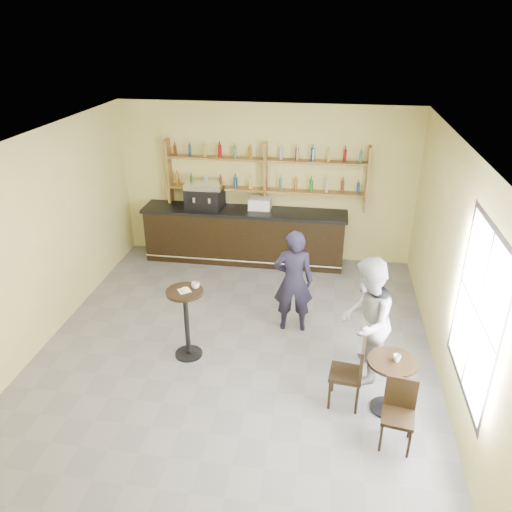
# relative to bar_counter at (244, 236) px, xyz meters

# --- Properties ---
(floor) EXTENTS (7.00, 7.00, 0.00)m
(floor) POSITION_rel_bar_counter_xyz_m (0.40, -3.15, -0.56)
(floor) COLOR slate
(floor) RESTS_ON ground
(ceiling) EXTENTS (7.00, 7.00, 0.00)m
(ceiling) POSITION_rel_bar_counter_xyz_m (0.40, -3.15, 2.64)
(ceiling) COLOR white
(ceiling) RESTS_ON wall_back
(wall_back) EXTENTS (7.00, 0.00, 7.00)m
(wall_back) POSITION_rel_bar_counter_xyz_m (0.40, 0.35, 1.04)
(wall_back) COLOR #DED37E
(wall_back) RESTS_ON floor
(wall_front) EXTENTS (7.00, 0.00, 7.00)m
(wall_front) POSITION_rel_bar_counter_xyz_m (0.40, -6.65, 1.04)
(wall_front) COLOR #DED37E
(wall_front) RESTS_ON floor
(wall_left) EXTENTS (0.00, 7.00, 7.00)m
(wall_left) POSITION_rel_bar_counter_xyz_m (-2.60, -3.15, 1.04)
(wall_left) COLOR #DED37E
(wall_left) RESTS_ON floor
(wall_right) EXTENTS (0.00, 7.00, 7.00)m
(wall_right) POSITION_rel_bar_counter_xyz_m (3.40, -3.15, 1.04)
(wall_right) COLOR #DED37E
(wall_right) RESTS_ON floor
(window_pane) EXTENTS (0.00, 2.00, 2.00)m
(window_pane) POSITION_rel_bar_counter_xyz_m (3.40, -4.35, 1.14)
(window_pane) COLOR white
(window_pane) RESTS_ON wall_right
(window_frame) EXTENTS (0.04, 1.70, 2.10)m
(window_frame) POSITION_rel_bar_counter_xyz_m (3.39, -4.35, 1.14)
(window_frame) COLOR black
(window_frame) RESTS_ON wall_right
(shelf_unit) EXTENTS (4.00, 0.26, 1.40)m
(shelf_unit) POSITION_rel_bar_counter_xyz_m (0.40, 0.22, 1.25)
(shelf_unit) COLOR brown
(shelf_unit) RESTS_ON wall_back
(liquor_bottles) EXTENTS (3.68, 0.10, 1.00)m
(liquor_bottles) POSITION_rel_bar_counter_xyz_m (0.40, 0.22, 1.42)
(liquor_bottles) COLOR #8C5919
(liquor_bottles) RESTS_ON shelf_unit
(bar_counter) EXTENTS (4.17, 0.81, 1.13)m
(bar_counter) POSITION_rel_bar_counter_xyz_m (0.00, 0.00, 0.00)
(bar_counter) COLOR black
(bar_counter) RESTS_ON floor
(espresso_machine) EXTENTS (0.79, 0.56, 0.53)m
(espresso_machine) POSITION_rel_bar_counter_xyz_m (-0.81, 0.00, 0.83)
(espresso_machine) COLOR black
(espresso_machine) RESTS_ON bar_counter
(pastry_case) EXTENTS (0.50, 0.42, 0.27)m
(pastry_case) POSITION_rel_bar_counter_xyz_m (0.33, 0.00, 0.70)
(pastry_case) COLOR silver
(pastry_case) RESTS_ON bar_counter
(pedestal_table) EXTENTS (0.68, 0.68, 1.12)m
(pedestal_table) POSITION_rel_bar_counter_xyz_m (-0.28, -3.38, -0.00)
(pedestal_table) COLOR black
(pedestal_table) RESTS_ON floor
(napkin) EXTENTS (0.23, 0.23, 0.00)m
(napkin) POSITION_rel_bar_counter_xyz_m (-0.28, -3.38, 0.56)
(napkin) COLOR white
(napkin) RESTS_ON pedestal_table
(donut) EXTENTS (0.14, 0.14, 0.04)m
(donut) POSITION_rel_bar_counter_xyz_m (-0.27, -3.39, 0.58)
(donut) COLOR gold
(donut) RESTS_ON napkin
(cup_pedestal) EXTENTS (0.13, 0.13, 0.09)m
(cup_pedestal) POSITION_rel_bar_counter_xyz_m (-0.14, -3.28, 0.60)
(cup_pedestal) COLOR white
(cup_pedestal) RESTS_ON pedestal_table
(man_main) EXTENTS (0.67, 0.48, 1.74)m
(man_main) POSITION_rel_bar_counter_xyz_m (1.21, -2.40, 0.31)
(man_main) COLOR black
(man_main) RESTS_ON floor
(cafe_table) EXTENTS (0.69, 0.69, 0.78)m
(cafe_table) POSITION_rel_bar_counter_xyz_m (2.60, -4.12, -0.17)
(cafe_table) COLOR black
(cafe_table) RESTS_ON floor
(cup_cafe) EXTENTS (0.13, 0.13, 0.09)m
(cup_cafe) POSITION_rel_bar_counter_xyz_m (2.65, -4.12, 0.26)
(cup_cafe) COLOR white
(cup_cafe) RESTS_ON cafe_table
(chair_west) EXTENTS (0.46, 0.46, 0.96)m
(chair_west) POSITION_rel_bar_counter_xyz_m (2.05, -4.07, -0.08)
(chair_west) COLOR black
(chair_west) RESTS_ON floor
(chair_south) EXTENTS (0.43, 0.43, 0.87)m
(chair_south) POSITION_rel_bar_counter_xyz_m (2.65, -4.72, -0.13)
(chair_south) COLOR black
(chair_south) RESTS_ON floor
(patron_second) EXTENTS (0.86, 1.02, 1.86)m
(patron_second) POSITION_rel_bar_counter_xyz_m (2.29, -3.49, 0.36)
(patron_second) COLOR #97979C
(patron_second) RESTS_ON floor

